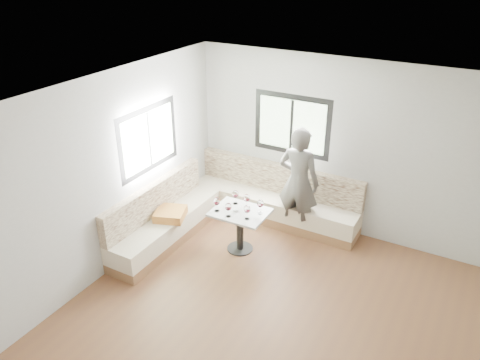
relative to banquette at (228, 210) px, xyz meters
The scene contains 11 objects.
room 2.42m from the banquette, 45.66° to the right, with size 5.01×5.01×2.81m.
banquette is the anchor object (origin of this frame).
table 0.67m from the banquette, 42.48° to the right, with size 0.82×0.65×0.67m.
person 1.26m from the banquette, 22.76° to the left, with size 0.66×0.43×1.81m, color #504D49.
olive_ramekin 0.72m from the banquette, 47.67° to the right, with size 0.09×0.09×0.03m.
wine_glass_a 0.80m from the banquette, 73.73° to the right, with size 0.10×0.10×0.22m.
wine_glass_b 0.91m from the banquette, 58.15° to the right, with size 0.10×0.10×0.22m.
wine_glass_c 1.02m from the banquette, 40.71° to the right, with size 0.10×0.10×0.22m.
wine_glass_d 0.77m from the banquette, 29.83° to the right, with size 0.10×0.10×0.22m.
wine_glass_e 0.97m from the banquette, 24.03° to the right, with size 0.10×0.10×0.22m.
wine_glass_f 0.64m from the banquette, 41.46° to the right, with size 0.10×0.10×0.22m.
Camera 1 is at (1.81, -4.03, 4.18)m, focal length 35.00 mm.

